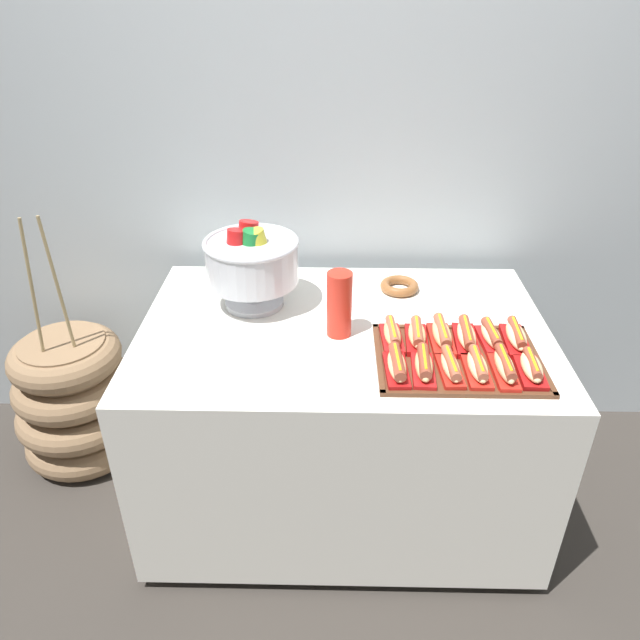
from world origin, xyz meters
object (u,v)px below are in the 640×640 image
hot_dog_5 (531,368)px  cup_stack (339,304)px  hot_dog_1 (424,366)px  hot_dog_6 (392,335)px  donut (399,286)px  serving_tray (458,359)px  hot_dog_3 (477,367)px  hot_dog_0 (397,366)px  floor_vase (76,400)px  buffet_table (342,412)px  hot_dog_2 (450,367)px  hot_dog_4 (504,367)px  hot_dog_11 (516,337)px  hot_dog_8 (442,335)px  hot_dog_7 (417,335)px  hot_dog_9 (466,336)px  hot_dog_10 (491,336)px  punch_bowl (252,260)px

hot_dog_5 → cup_stack: (-0.54, 0.23, 0.07)m
hot_dog_1 → hot_dog_6: bearing=114.2°
hot_dog_5 → donut: (-0.32, 0.52, -0.02)m
serving_tray → hot_dog_3: bearing=-65.8°
hot_dog_0 → hot_dog_1: hot_dog_1 is taller
serving_tray → hot_dog_5: bearing=-24.0°
hot_dog_3 → hot_dog_5: same height
floor_vase → buffet_table: bearing=-11.9°
hot_dog_2 → cup_stack: bearing=144.2°
hot_dog_0 → hot_dog_3: (0.22, -0.00, -0.00)m
hot_dog_3 → hot_dog_4: (0.07, -0.00, 0.00)m
floor_vase → hot_dog_11: size_ratio=5.75×
hot_dog_3 → hot_dog_8: (-0.07, 0.17, 0.00)m
hot_dog_11 → donut: (-0.32, 0.36, -0.02)m
donut → floor_vase: bearing=-178.6°
hot_dog_0 → hot_dog_3: size_ratio=1.03×
floor_vase → hot_dog_8: size_ratio=5.84×
cup_stack → donut: cup_stack is taller
hot_dog_8 → hot_dog_11: hot_dog_8 is taller
hot_dog_5 → hot_dog_6: same height
hot_dog_5 → hot_dog_8: hot_dog_8 is taller
hot_dog_4 → hot_dog_8: same height
hot_dog_7 → hot_dog_9: 0.15m
hot_dog_4 → hot_dog_8: size_ratio=0.99×
hot_dog_5 → hot_dog_7: size_ratio=0.96×
buffet_table → floor_vase: 1.09m
serving_tray → hot_dog_3: hot_dog_3 is taller
hot_dog_0 → hot_dog_10: size_ratio=1.08×
hot_dog_9 → donut: bearing=115.1°
hot_dog_1 → donut: 0.52m
punch_bowl → serving_tray: bearing=-27.3°
buffet_table → floor_vase: size_ratio=1.26×
hot_dog_2 → hot_dog_11: same height
hot_dog_6 → punch_bowl: size_ratio=0.53×
hot_dog_0 → hot_dog_11: bearing=23.5°
buffet_table → hot_dog_11: 0.66m
hot_dog_10 → donut: bearing=124.1°
hot_dog_1 → hot_dog_5: 0.30m
hot_dog_9 → hot_dog_10: same height
hot_dog_9 → donut: size_ratio=1.35×
buffet_table → hot_dog_3: bearing=-36.2°
buffet_table → hot_dog_6: hot_dog_6 is taller
hot_dog_7 → serving_tray: bearing=-36.5°
hot_dog_5 → hot_dog_11: size_ratio=0.88×
hot_dog_0 → hot_dog_4: 0.30m
buffet_table → hot_dog_9: bearing=-15.8°
hot_dog_7 → punch_bowl: size_ratio=0.53×
hot_dog_4 → cup_stack: (-0.46, 0.22, 0.07)m
serving_tray → hot_dog_3: 0.10m
hot_dog_0 → serving_tray: bearing=23.5°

